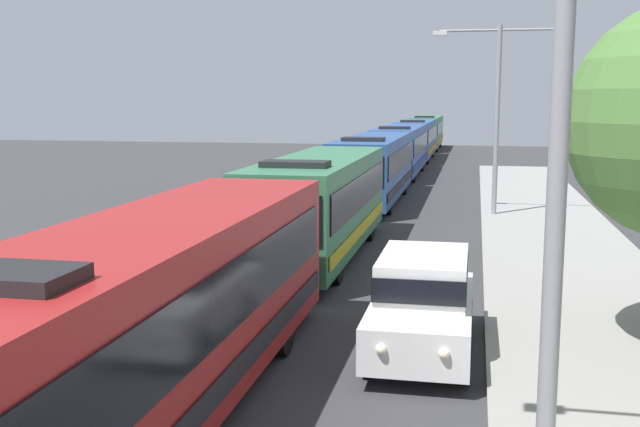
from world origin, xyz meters
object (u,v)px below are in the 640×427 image
bus_middle (374,166)px  white_suv (423,300)px  bus_fourth_in_line (400,149)px  streetlamp_mid (498,99)px  bus_rear (416,138)px  streetlamp_near (564,37)px  bus_second_in_line (320,202)px  bus_lead (151,315)px  bus_tail_end (427,131)px

bus_middle → white_suv: (3.70, -20.78, -0.66)m
bus_fourth_in_line → streetlamp_mid: bearing=-71.3°
streetlamp_mid → bus_rear: bearing=100.7°
streetlamp_near → streetlamp_mid: size_ratio=1.15×
bus_second_in_line → bus_fourth_in_line: 25.02m
bus_second_in_line → bus_middle: bearing=90.0°
bus_second_in_line → streetlamp_near: (5.40, -14.71, 3.73)m
bus_middle → streetlamp_near: size_ratio=1.35×
bus_lead → bus_middle: bearing=90.0°
bus_middle → streetlamp_mid: (5.40, -3.43, 3.08)m
bus_lead → bus_second_in_line: 12.41m
bus_lead → streetlamp_near: bearing=-23.1°
streetlamp_near → streetlamp_mid: bearing=90.0°
streetlamp_mid → white_suv: bearing=-95.6°
bus_lead → bus_middle: same height
bus_lead → white_suv: size_ratio=2.65×
bus_lead → bus_fourth_in_line: bearing=90.0°
bus_rear → streetlamp_mid: size_ratio=1.57×
bus_fourth_in_line → bus_rear: 12.46m
bus_second_in_line → white_suv: bearing=-66.0°
white_suv → streetlamp_near: streetlamp_near is taller
streetlamp_near → white_suv: bearing=104.9°
bus_fourth_in_line → bus_tail_end: same height
bus_rear → bus_second_in_line: bearing=-90.0°
bus_second_in_line → bus_middle: 12.46m
white_suv → streetlamp_near: 7.93m
bus_lead → streetlamp_mid: size_ratio=1.64×
bus_fourth_in_line → bus_tail_end: (-0.00, 25.49, -0.00)m
bus_lead → white_suv: 5.55m
white_suv → bus_middle: bearing=100.1°
bus_lead → streetlamp_mid: bearing=75.9°
bus_tail_end → bus_fourth_in_line: bearing=-90.0°
bus_middle → bus_rear: same height
bus_second_in_line → streetlamp_mid: 10.96m
white_suv → bus_lead: bearing=-132.1°
bus_middle → bus_tail_end: same height
bus_second_in_line → bus_fourth_in_line: (0.00, 25.02, 0.00)m
bus_fourth_in_line → streetlamp_near: streetlamp_near is taller
bus_tail_end → bus_lead: bearing=-90.0°
bus_fourth_in_line → streetlamp_near: bearing=-82.3°
bus_second_in_line → bus_rear: size_ratio=0.92×
bus_second_in_line → bus_middle: (0.00, 12.46, 0.00)m
bus_fourth_in_line → streetlamp_mid: (5.40, -15.99, 3.08)m
bus_rear → white_suv: 45.95m
streetlamp_near → bus_lead: bearing=156.9°
bus_second_in_line → white_suv: size_ratio=2.33×
bus_rear → bus_lead: bearing=-90.0°
bus_middle → bus_fourth_in_line: bearing=90.0°
white_suv → streetlamp_mid: bearing=84.4°
white_suv → streetlamp_mid: size_ratio=0.62×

